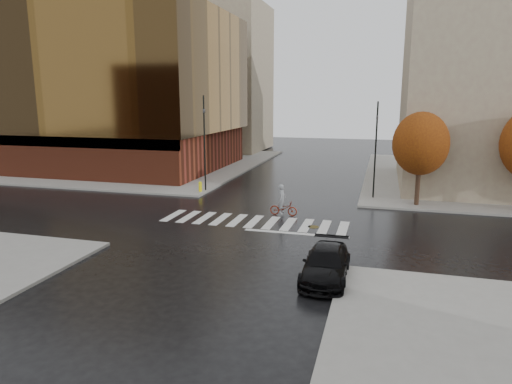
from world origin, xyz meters
TOP-DOWN VIEW (x-y plane):
  - ground at (0.00, 0.00)m, footprint 120.00×120.00m
  - sidewalk_nw at (-21.00, 21.00)m, footprint 30.00×30.00m
  - crosswalk at (0.00, 0.50)m, footprint 12.00×3.00m
  - office_glass at (-22.00, 17.99)m, footprint 27.00×19.00m
  - building_ne_tan at (17.00, 17.00)m, footprint 16.00×16.00m
  - building_nw_far at (-16.00, 37.00)m, footprint 14.00×12.00m
  - tree_ne_a at (10.00, 7.40)m, footprint 3.80×3.80m
  - sedan at (5.46, -7.44)m, footprint 1.92×4.63m
  - cyclist at (1.42, 2.50)m, footprint 1.84×0.73m
  - traffic_light_nw at (-6.30, 8.18)m, footprint 0.23×0.21m
  - traffic_light_ne at (6.98, 9.00)m, footprint 0.16×0.19m
  - fire_hydrant at (-6.50, 7.55)m, footprint 0.29×0.29m
  - manhole at (3.76, 0.31)m, footprint 0.80×0.80m

SIDE VIEW (x-z plane):
  - ground at x=0.00m, z-range 0.00..0.00m
  - crosswalk at x=0.00m, z-range 0.00..0.01m
  - manhole at x=3.76m, z-range 0.00..0.01m
  - sidewalk_nw at x=-21.00m, z-range 0.00..0.15m
  - fire_hydrant at x=-6.50m, z-range 0.19..1.00m
  - sedan at x=5.46m, z-range 0.00..1.34m
  - cyclist at x=1.42m, z-range -0.33..1.73m
  - traffic_light_ne at x=6.98m, z-range 0.63..7.79m
  - tree_ne_a at x=10.00m, z-range 1.20..7.71m
  - traffic_light_nw at x=-6.30m, z-range 0.71..8.30m
  - office_glass at x=-22.00m, z-range 0.28..16.28m
  - building_ne_tan at x=17.00m, z-range 0.15..18.15m
  - building_nw_far at x=-16.00m, z-range 0.15..20.15m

